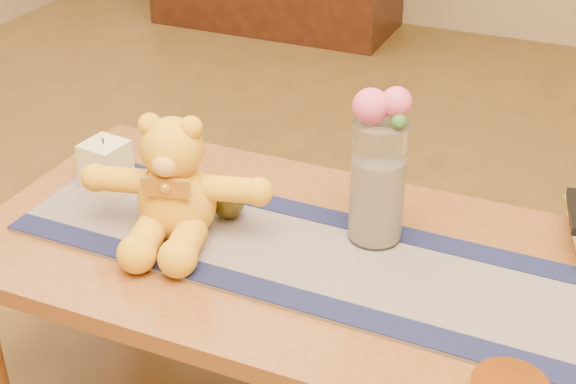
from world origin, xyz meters
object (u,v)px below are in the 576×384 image
at_px(teddy_bear, 175,178).
at_px(pillar_candle, 106,164).
at_px(glass_vase, 378,182).
at_px(book_bottom, 574,240).
at_px(bronze_ball, 228,202).

relative_size(teddy_bear, pillar_candle, 3.48).
bearing_deg(glass_vase, teddy_bear, -159.92).
bearing_deg(teddy_bear, book_bottom, 6.76).
xyz_separation_m(teddy_bear, pillar_candle, (-0.25, 0.10, -0.07)).
height_order(teddy_bear, glass_vase, glass_vase).
bearing_deg(glass_vase, pillar_candle, -176.65).
distance_m(glass_vase, bronze_ball, 0.33).
xyz_separation_m(glass_vase, book_bottom, (0.38, 0.15, -0.13)).
bearing_deg(pillar_candle, teddy_bear, -22.63).
height_order(glass_vase, book_bottom, glass_vase).
relative_size(glass_vase, bronze_ball, 3.59).
bearing_deg(bronze_ball, pillar_candle, 177.80).
height_order(bronze_ball, book_bottom, bronze_ball).
height_order(pillar_candle, book_bottom, pillar_candle).
relative_size(pillar_candle, glass_vase, 0.41).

